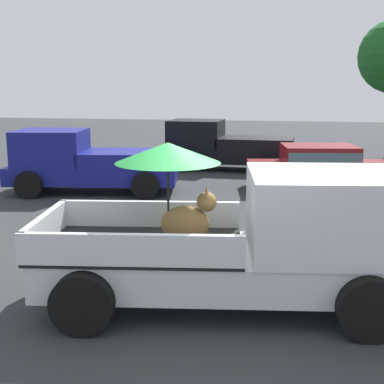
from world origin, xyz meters
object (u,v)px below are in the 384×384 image
at_px(pickup_truck_far, 222,146).
at_px(parked_sedan_near, 321,165).
at_px(pickup_truck_main, 255,237).
at_px(pickup_truck_red, 86,162).

height_order(pickup_truck_far, parked_sedan_near, pickup_truck_far).
distance_m(pickup_truck_main, pickup_truck_red, 8.95).
bearing_deg(pickup_truck_far, parked_sedan_near, 136.73).
xyz_separation_m(pickup_truck_main, parked_sedan_near, (1.29, 8.71, -0.25)).
bearing_deg(parked_sedan_near, pickup_truck_main, -107.54).
relative_size(pickup_truck_red, parked_sedan_near, 1.11).
bearing_deg(pickup_truck_main, pickup_truck_far, 91.56).
height_order(pickup_truck_main, pickup_truck_red, pickup_truck_main).
distance_m(pickup_truck_main, parked_sedan_near, 8.81).
xyz_separation_m(pickup_truck_main, pickup_truck_far, (-2.08, 12.09, -0.11)).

